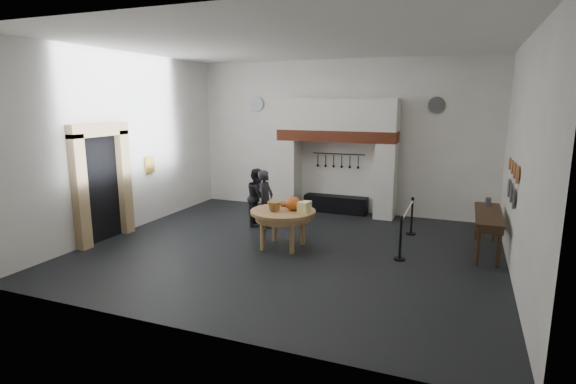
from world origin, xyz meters
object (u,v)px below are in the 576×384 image
at_px(barrier_post_near, 401,239).
at_px(iron_range, 336,204).
at_px(barrier_post_far, 412,217).
at_px(side_table, 489,214).
at_px(visitor_near, 265,200).
at_px(work_table, 283,212).
at_px(visitor_far, 258,197).

bearing_deg(barrier_post_near, iron_range, 124.25).
bearing_deg(barrier_post_far, barrier_post_near, -90.00).
relative_size(side_table, barrier_post_near, 2.44).
bearing_deg(visitor_near, work_table, -136.96).
bearing_deg(work_table, barrier_post_far, 39.42).
bearing_deg(barrier_post_far, work_table, -140.58).
height_order(iron_range, work_table, work_table).
xyz_separation_m(visitor_far, side_table, (5.69, -0.20, 0.10)).
distance_m(visitor_near, visitor_far, 0.57).
bearing_deg(iron_range, side_table, -29.37).
distance_m(work_table, visitor_far, 2.07).
height_order(visitor_near, side_table, visitor_near).
height_order(work_table, barrier_post_far, barrier_post_far).
distance_m(iron_range, side_table, 4.75).
relative_size(visitor_near, visitor_far, 1.02).
bearing_deg(visitor_far, visitor_near, -150.94).
bearing_deg(side_table, barrier_post_far, 155.07).
distance_m(work_table, barrier_post_far, 3.40).
distance_m(visitor_far, side_table, 5.69).
bearing_deg(barrier_post_near, visitor_near, 164.32).
height_order(visitor_near, visitor_far, visitor_near).
xyz_separation_m(visitor_far, barrier_post_near, (3.98, -1.40, -0.32)).
bearing_deg(side_table, work_table, -162.62).
height_order(work_table, visitor_near, visitor_near).
bearing_deg(visitor_near, barrier_post_near, -102.73).
distance_m(barrier_post_near, barrier_post_far, 2.00).
bearing_deg(side_table, iron_range, 150.63).
height_order(iron_range, barrier_post_near, barrier_post_near).
relative_size(work_table, visitor_far, 0.96).
xyz_separation_m(iron_range, visitor_near, (-1.19, -2.51, 0.54)).
relative_size(iron_range, barrier_post_near, 2.11).
xyz_separation_m(iron_range, work_table, (-0.22, -3.66, 0.59)).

